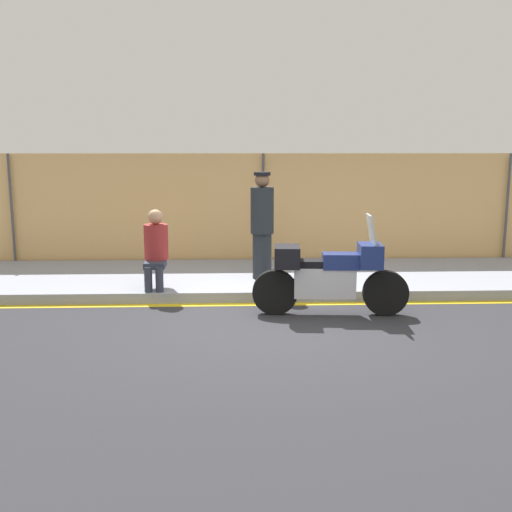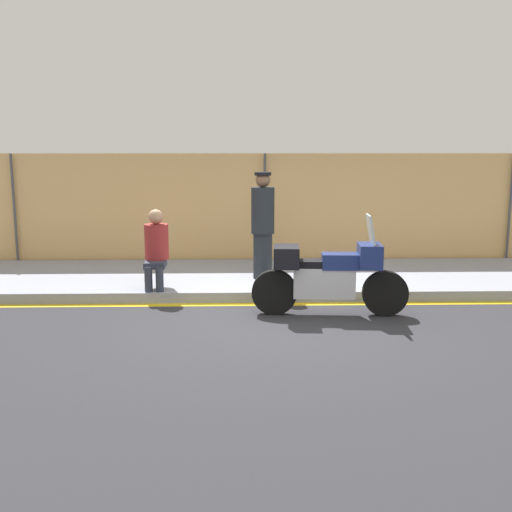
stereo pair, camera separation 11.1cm
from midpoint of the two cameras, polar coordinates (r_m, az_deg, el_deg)
The scene contains 7 objects.
ground_plane at distance 8.34m, azimuth 1.63°, elevation -6.35°, with size 120.00×120.00×0.00m, color #2D2D33.
sidewalk at distance 10.74m, azimuth 0.75°, elevation -2.11°, with size 36.79×2.86×0.17m.
curb_paint_stripe at distance 9.28m, azimuth 1.23°, elevation -4.61°, with size 36.79×0.18×0.01m.
storefront_fence at distance 12.07m, azimuth 0.40°, elevation 4.34°, with size 34.95×0.17×2.28m.
motorcycle at distance 8.64m, azimuth 6.58°, elevation -1.80°, with size 2.25×0.60×1.46m.
officer_standing at distance 10.19m, azimuth 0.27°, elevation 3.01°, with size 0.40×0.40×1.82m.
person_seated_on_curb at distance 9.70m, azimuth -9.86°, elevation 1.04°, with size 0.39×0.65×1.25m.
Camera 1 is at (-0.59, -7.97, 2.38)m, focal length 42.00 mm.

